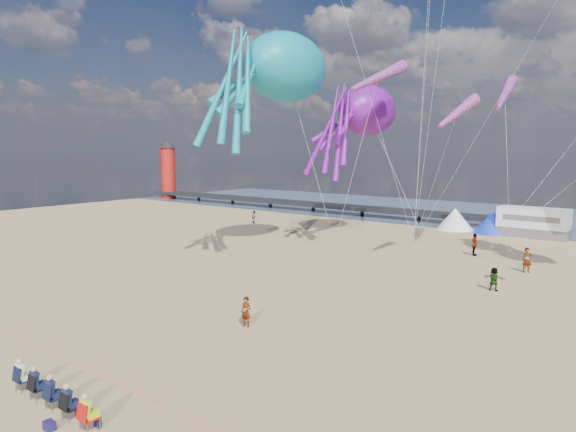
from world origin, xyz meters
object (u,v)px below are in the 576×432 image
Objects in this scene: motorhome_0 at (533,223)px; windsock_left at (378,77)px; standing_person at (246,312)px; kite_octopus_purple at (368,110)px; beachgoer_4 at (494,279)px; windsock_mid at (505,94)px; sandbag_a at (335,244)px; sandbag_b at (425,243)px; sandbag_c at (484,256)px; beachgoer_7 at (254,217)px; tent_blue at (492,222)px; lighthouse at (168,173)px; sandbag_d at (510,250)px; cooler_navy at (49,426)px; beachgoer_5 at (527,260)px; sandbag_e at (414,243)px; windsock_right at (457,112)px; spectator_row at (54,391)px; kite_octopus_teal at (286,67)px; beachgoer_3 at (474,245)px; tent_white at (455,219)px.

motorhome_0 is 0.91× the size of windsock_left.
kite_octopus_purple is at bearing 98.91° from standing_person.
beachgoer_4 is 17.15m from windsock_mid.
motorhome_0 is 13.20× the size of sandbag_a.
sandbag_b is 6.69m from sandbag_c.
windsock_left is at bearing -41.68° from kite_octopus_purple.
beachgoer_7 is 2.98× the size of sandbag_c.
beachgoer_4 is 15.76m from sandbag_b.
tent_blue reaches higher than sandbag_b.
lighthouse reaches higher than sandbag_d.
cooler_navy is 34.00m from sandbag_a.
beachgoer_5 reaches higher than sandbag_e.
cooler_navy is 30.88m from windsock_right.
standing_person is at bearing -68.29° from sandbag_a.
sandbag_e is 13.42m from kite_octopus_purple.
tent_blue is at bearing 74.21° from sandbag_b.
sandbag_c is (6.17, -2.60, 0.00)m from sandbag_b.
spectator_row is 1.47m from cooler_navy.
windsock_right reaches higher than lighthouse.
beachgoer_5 is at bearing -78.69° from motorhome_0.
motorhome_0 is 12.62m from sandbag_b.
beachgoer_4 reaches higher than sandbag_e.
beachgoer_5 is at bearing -60.60° from windsock_mid.
sandbag_d is 24.98m from kite_octopus_teal.
kite_octopus_teal is at bearing -131.56° from windsock_left.
sandbag_d is at bearing -11.71° from lighthouse.
beachgoer_3 is at bearing -79.68° from tent_blue.
sandbag_a is at bearing 144.04° from beachgoer_5.
tent_white and tent_blue have the same top height.
sandbag_d is at bearing 12.31° from sandbag_b.
kite_octopus_teal is at bearing -98.35° from sandbag_a.
standing_person reaches higher than sandbag_c.
windsock_mid is at bearing 91.82° from beachgoer_5.
cooler_navy is 0.09× the size of windsock_right.
lighthouse is 55.27m from kite_octopus_teal.
windsock_right reaches higher than tent_blue.
tent_white is 16.80m from kite_octopus_purple.
windsock_left is at bearing -97.92° from sandbag_e.
kite_octopus_purple is 1.56× the size of windsock_left.
sandbag_c is (3.82, 34.42, -0.54)m from spectator_row.
cooler_navy reaches higher than sandbag_a.
beachgoer_5 is at bearing -4.70° from kite_octopus_purple.
kite_octopus_purple reaches higher than beachgoer_5.
lighthouse reaches higher than beachgoer_7.
tent_blue is 26.75m from beachgoer_7.
windsock_mid is (8.45, 5.64, -1.39)m from windsock_left.
sandbag_e is at bearing 96.69° from cooler_navy.
beachgoer_3 is (2.93, 34.72, 0.28)m from spectator_row.
beachgoer_3 is (6.32, -12.75, -0.27)m from tent_white.
kite_octopus_teal is at bearing -150.04° from windsock_mid.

